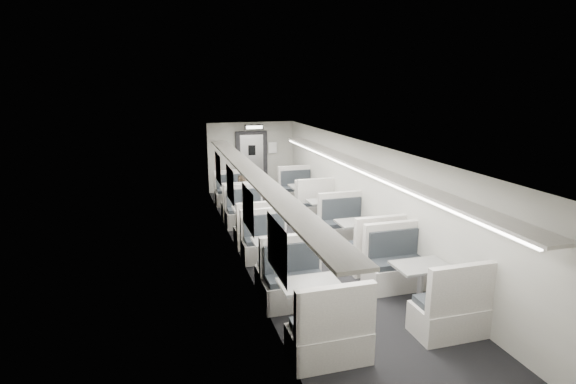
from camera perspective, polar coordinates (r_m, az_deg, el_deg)
room at (r=10.03m, az=2.17°, el=-0.82°), size 3.24×12.24×2.64m
booth_left_a at (r=13.41m, az=-6.75°, el=-0.90°), size 0.97×1.98×1.06m
booth_left_b at (r=11.19m, az=-4.77°, el=-3.72°), size 1.03×2.08×1.11m
booth_left_c at (r=9.00m, az=-1.75°, el=-8.14°), size 1.01×2.05×1.10m
booth_left_d at (r=7.10m, az=2.75°, el=-14.20°), size 1.10×2.23×1.19m
booth_right_a at (r=13.35m, az=2.13°, el=-0.70°), size 1.08×2.19×1.17m
booth_right_b at (r=11.88m, az=4.56°, el=-2.70°), size 1.01×2.04×1.09m
booth_right_c at (r=10.01m, az=8.86°, el=-5.81°), size 1.11×2.24×1.20m
booth_right_d at (r=8.00m, az=16.45°, el=-11.38°), size 1.11×2.26×1.21m
passenger at (r=13.07m, az=-5.51°, el=0.32°), size 0.55×0.39×1.40m
window_a at (r=12.93m, az=-8.87°, el=3.02°), size 0.02×1.18×0.84m
window_b at (r=10.80m, az=-7.35°, el=0.95°), size 0.02×1.18×0.84m
window_c at (r=8.70m, az=-5.11°, el=-2.14°), size 0.02×1.18×0.84m
window_d at (r=6.66m, az=-1.43°, el=-7.14°), size 0.02×1.18×0.84m
luggage_rack_left at (r=9.28m, az=-4.54°, el=2.48°), size 0.46×10.40×0.09m
luggage_rack_right at (r=10.06m, az=9.50°, el=3.22°), size 0.46×10.40×0.09m
vestibule_door at (r=15.69m, az=-4.62°, el=3.86°), size 1.10×0.13×2.10m
exit_sign at (r=15.05m, az=-4.34°, el=8.22°), size 0.62×0.12×0.16m
wall_notice at (r=15.77m, az=-1.96°, el=5.65°), size 0.32×0.02×0.40m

